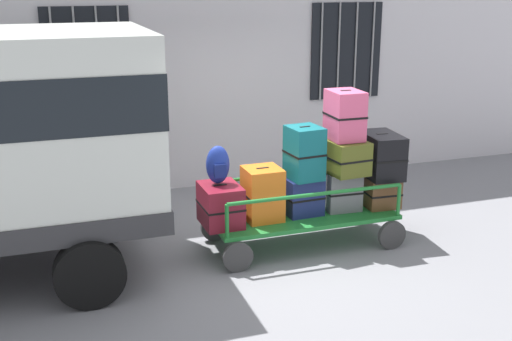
# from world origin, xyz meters

# --- Properties ---
(ground_plane) EXTENTS (40.00, 40.00, 0.00)m
(ground_plane) POSITION_xyz_m (0.00, 0.00, 0.00)
(ground_plane) COLOR gray
(building_wall) EXTENTS (12.00, 0.38, 5.00)m
(building_wall) POSITION_xyz_m (0.00, 2.67, 2.50)
(building_wall) COLOR silver
(building_wall) RESTS_ON ground
(luggage_cart) EXTENTS (2.28, 1.00, 0.40)m
(luggage_cart) POSITION_xyz_m (0.37, -0.12, 0.33)
(luggage_cart) COLOR #1E722D
(luggage_cart) RESTS_ON ground
(cart_railing) EXTENTS (2.18, 0.86, 0.40)m
(cart_railing) POSITION_xyz_m (0.37, -0.12, 0.73)
(cart_railing) COLOR #1E722D
(cart_railing) RESTS_ON luggage_cart
(suitcase_left_bottom) EXTENTS (0.45, 0.56, 0.48)m
(suitcase_left_bottom) POSITION_xyz_m (-0.65, -0.14, 0.64)
(suitcase_left_bottom) COLOR maroon
(suitcase_left_bottom) RESTS_ON luggage_cart
(suitcase_midleft_bottom) EXTENTS (0.43, 0.44, 0.63)m
(suitcase_midleft_bottom) POSITION_xyz_m (-0.14, -0.12, 0.71)
(suitcase_midleft_bottom) COLOR orange
(suitcase_midleft_bottom) RESTS_ON luggage_cart
(suitcase_center_bottom) EXTENTS (0.45, 0.42, 0.45)m
(suitcase_center_bottom) POSITION_xyz_m (0.37, -0.10, 0.62)
(suitcase_center_bottom) COLOR navy
(suitcase_center_bottom) RESTS_ON luggage_cart
(suitcase_center_middle) EXTENTS (0.41, 0.45, 0.63)m
(suitcase_center_middle) POSITION_xyz_m (0.37, -0.14, 1.16)
(suitcase_center_middle) COLOR #0F5960
(suitcase_center_middle) RESTS_ON suitcase_center_bottom
(suitcase_midright_bottom) EXTENTS (0.45, 0.38, 0.48)m
(suitcase_midright_bottom) POSITION_xyz_m (0.88, -0.11, 0.64)
(suitcase_midright_bottom) COLOR slate
(suitcase_midright_bottom) RESTS_ON luggage_cart
(suitcase_midright_middle) EXTENTS (0.49, 0.67, 0.40)m
(suitcase_midright_middle) POSITION_xyz_m (0.88, -0.12, 1.08)
(suitcase_midright_middle) COLOR #4C5119
(suitcase_midright_middle) RESTS_ON suitcase_midright_bottom
(suitcase_midright_top) EXTENTS (0.38, 0.47, 0.59)m
(suitcase_midright_top) POSITION_xyz_m (0.88, -0.12, 1.57)
(suitcase_midright_top) COLOR #CC4C72
(suitcase_midright_top) RESTS_ON suitcase_midright_middle
(suitcase_right_bottom) EXTENTS (0.44, 0.60, 0.38)m
(suitcase_right_bottom) POSITION_xyz_m (1.40, -0.09, 0.58)
(suitcase_right_bottom) COLOR brown
(suitcase_right_bottom) RESTS_ON luggage_cart
(suitcase_right_middle) EXTENTS (0.46, 0.69, 0.54)m
(suitcase_right_middle) POSITION_xyz_m (1.40, -0.12, 1.04)
(suitcase_right_middle) COLOR black
(suitcase_right_middle) RESTS_ON suitcase_right_bottom
(backpack) EXTENTS (0.27, 0.22, 0.44)m
(backpack) POSITION_xyz_m (-0.66, -0.08, 1.10)
(backpack) COLOR navy
(backpack) RESTS_ON suitcase_left_bottom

